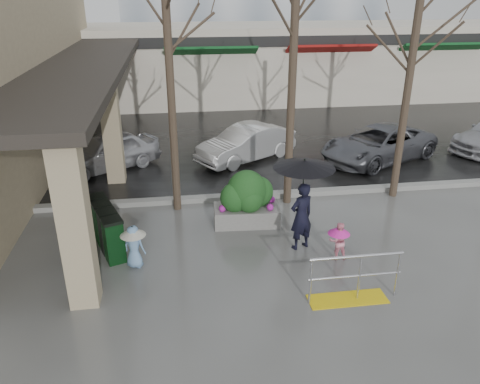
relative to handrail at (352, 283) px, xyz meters
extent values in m
plane|color=#51514F|center=(-1.36, 1.20, -0.38)|extent=(120.00, 120.00, 0.00)
cube|color=black|center=(-1.36, 23.20, -0.37)|extent=(120.00, 36.00, 0.01)
cube|color=gray|center=(-1.36, 5.20, -0.30)|extent=(120.00, 0.30, 0.15)
cube|color=#2D2823|center=(-6.16, 9.20, 3.25)|extent=(2.80, 18.00, 0.25)
cube|color=tan|center=(-5.26, 0.70, 1.37)|extent=(0.55, 0.55, 3.50)
cube|color=tan|center=(-5.26, 7.20, 1.37)|extent=(0.55, 0.55, 3.50)
cube|color=beige|center=(0.64, 19.20, 1.62)|extent=(34.00, 6.00, 4.00)
cube|color=maroon|center=(-7.36, 16.30, 2.47)|extent=(4.50, 1.68, 0.87)
cube|color=#0F4C1E|center=(-1.36, 16.30, 2.47)|extent=(4.50, 1.68, 0.87)
cube|color=maroon|center=(4.64, 16.30, 2.47)|extent=(4.50, 1.68, 0.87)
cube|color=#0F4C1E|center=(10.64, 16.30, 2.47)|extent=(4.50, 1.68, 0.87)
cube|color=black|center=(0.64, 16.30, 3.02)|extent=(34.00, 0.35, 0.50)
cube|color=yellow|center=(-0.06, 0.00, -0.37)|extent=(1.60, 0.50, 0.02)
cylinder|color=silver|center=(-0.86, 0.00, 0.12)|extent=(0.05, 0.05, 1.00)
cylinder|color=silver|center=(0.14, 0.00, 0.12)|extent=(0.05, 0.05, 1.00)
cylinder|color=silver|center=(0.94, 0.00, 0.12)|extent=(0.05, 0.05, 1.00)
cylinder|color=silver|center=(0.04, 0.00, 0.62)|extent=(1.90, 0.06, 0.06)
cylinder|color=silver|center=(0.04, 0.00, 0.17)|extent=(1.90, 0.04, 0.04)
cylinder|color=#382B21|center=(-3.36, 4.80, 3.02)|extent=(0.22, 0.22, 6.80)
cylinder|color=#382B21|center=(-0.16, 4.80, 3.12)|extent=(0.22, 0.22, 7.00)
cylinder|color=#382B21|center=(3.14, 4.80, 2.87)|extent=(0.22, 0.22, 6.50)
imported|color=black|center=(-0.48, 2.16, 0.46)|extent=(0.72, 0.60, 1.68)
cylinder|color=black|center=(-0.48, 2.16, 1.33)|extent=(0.02, 0.02, 1.06)
cone|color=black|center=(-0.48, 2.16, 1.77)|extent=(1.42, 1.42, 0.18)
sphere|color=black|center=(-0.48, 2.16, 1.88)|extent=(0.05, 0.05, 0.05)
imported|color=pink|center=(0.25, 1.56, 0.08)|extent=(0.46, 0.37, 0.91)
cylinder|color=black|center=(0.25, 1.56, 0.25)|extent=(0.02, 0.02, 0.40)
cone|color=#F426B0|center=(0.25, 1.56, 0.36)|extent=(0.51, 0.51, 0.18)
sphere|color=black|center=(0.25, 1.56, 0.47)|extent=(0.05, 0.05, 0.05)
imported|color=#729DCB|center=(-4.36, 1.88, 0.13)|extent=(0.58, 0.49, 1.01)
cylinder|color=black|center=(-4.36, 1.88, 0.36)|extent=(0.02, 0.02, 0.47)
cone|color=beige|center=(-4.36, 1.88, 0.51)|extent=(0.57, 0.57, 0.18)
sphere|color=black|center=(-4.36, 1.88, 0.62)|extent=(0.05, 0.05, 0.05)
cube|color=slate|center=(-1.55, 3.61, -0.14)|extent=(1.76, 0.96, 0.48)
ellipsoid|color=#143F18|center=(-1.55, 3.61, 0.57)|extent=(1.05, 0.94, 1.10)
sphere|color=#143F18|center=(-1.89, 3.52, 0.44)|extent=(0.75, 0.75, 0.75)
sphere|color=#143F18|center=(-1.22, 3.76, 0.46)|extent=(0.79, 0.79, 0.79)
cube|color=black|center=(-4.83, 2.18, 0.12)|extent=(0.52, 0.52, 0.99)
cube|color=black|center=(-4.83, 2.18, 0.66)|extent=(0.55, 0.55, 0.07)
cube|color=black|center=(-4.99, 2.64, 0.12)|extent=(0.52, 0.52, 0.99)
cube|color=black|center=(-4.99, 2.64, 0.66)|extent=(0.55, 0.55, 0.07)
cube|color=#0E3E17|center=(-5.16, 3.10, 0.12)|extent=(0.52, 0.52, 0.99)
cube|color=black|center=(-5.16, 3.10, 0.66)|extent=(0.55, 0.55, 0.07)
cube|color=black|center=(-5.33, 3.57, 0.12)|extent=(0.52, 0.52, 0.99)
cube|color=black|center=(-5.33, 3.57, 0.66)|extent=(0.55, 0.55, 0.07)
imported|color=silver|center=(-5.69, 8.36, 0.25)|extent=(3.92, 3.23, 1.26)
imported|color=silver|center=(-0.77, 8.63, 0.25)|extent=(3.95, 3.15, 1.26)
imported|color=slate|center=(3.95, 7.88, 0.25)|extent=(4.99, 3.86, 1.26)
camera|label=1|loc=(-3.33, -7.40, 5.37)|focal=35.00mm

